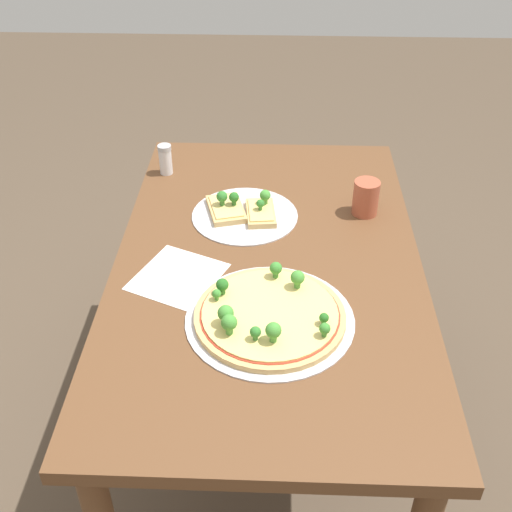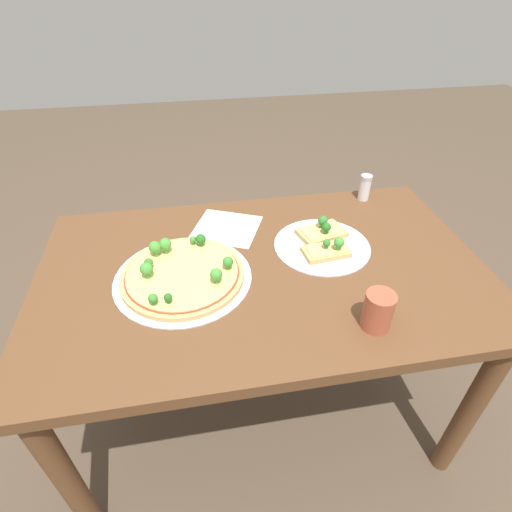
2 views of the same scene
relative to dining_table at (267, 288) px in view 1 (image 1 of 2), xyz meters
The scene contains 7 objects.
ground_plane 0.61m from the dining_table, ahead, with size 8.00×8.00×0.00m, color brown.
dining_table is the anchor object (origin of this frame).
pizza_tray_whole 0.25m from the dining_table, ahead, with size 0.38×0.38×0.07m.
pizza_tray_slice 0.24m from the dining_table, 159.95° to the right, with size 0.29×0.29×0.07m.
drinking_cup 0.38m from the dining_table, 130.70° to the left, with size 0.07×0.07×0.10m, color #AD5138.
condiment_shaker 0.56m from the dining_table, 143.27° to the right, with size 0.04×0.04×0.09m.
paper_menu 0.25m from the dining_table, 69.95° to the right, with size 0.20×0.19×0.00m, color white.
Camera 1 is at (1.30, 0.02, 1.68)m, focal length 45.00 mm.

